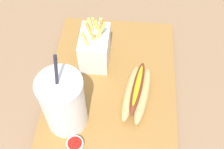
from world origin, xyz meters
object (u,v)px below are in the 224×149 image
fries_basket (95,48)px  ketchup_cup_1 (75,145)px  hot_dog_1 (137,92)px  soda_cup (64,103)px

fries_basket → ketchup_cup_1: size_ratio=4.17×
hot_dog_1 → ketchup_cup_1: 0.20m
fries_basket → soda_cup: bearing=167.1°
hot_dog_1 → ketchup_cup_1: hot_dog_1 is taller
fries_basket → hot_dog_1: (-0.11, -0.12, -0.03)m
soda_cup → hot_dog_1: 0.19m
soda_cup → ketchup_cup_1: size_ratio=5.97×
soda_cup → fries_basket: size_ratio=1.43×
soda_cup → hot_dog_1: bearing=-64.0°
soda_cup → ketchup_cup_1: 0.10m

